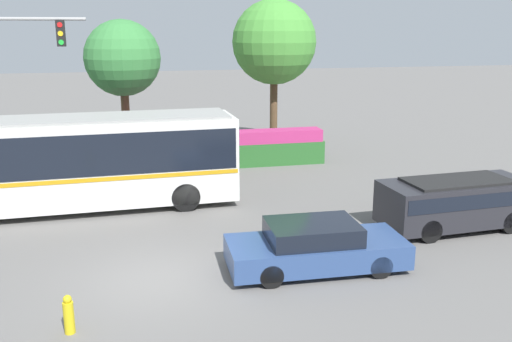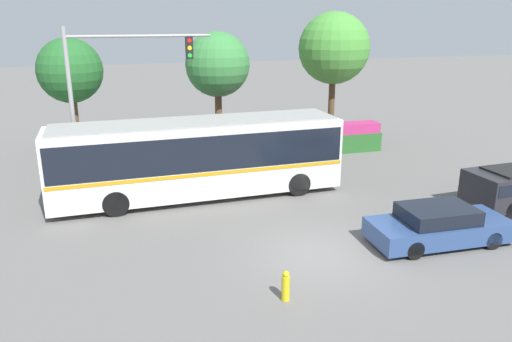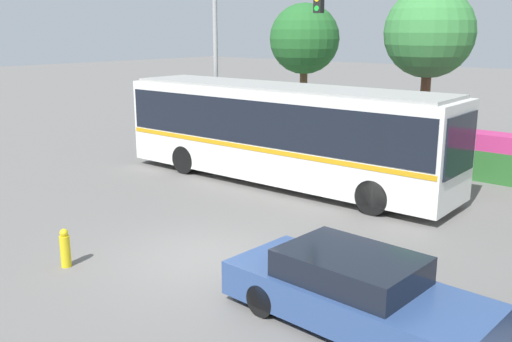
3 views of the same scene
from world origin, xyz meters
name	(u,v)px [view 2 (image 2 of 3)]	position (x,y,z in m)	size (l,w,h in m)	color
ground_plane	(318,254)	(0.00, 0.00, 0.00)	(140.00, 140.00, 0.00)	slate
city_bus	(198,154)	(-2.72, 6.26, 1.85)	(11.91, 2.83, 3.25)	silver
sedan_foreground	(438,226)	(4.13, -0.33, 0.61)	(4.72, 2.03, 1.29)	navy
traffic_light_pole	(108,85)	(-6.06, 8.13, 4.55)	(5.87, 0.24, 6.87)	gray
flowering_hedge	(297,141)	(3.48, 11.28, 0.79)	(9.74, 1.05, 1.60)	#286028
street_tree_left	(70,71)	(-7.94, 14.63, 4.52)	(3.36, 3.36, 6.24)	brown
street_tree_centre	(217,65)	(-0.58, 12.34, 4.84)	(3.33, 3.33, 6.55)	brown
street_tree_right	(334,49)	(6.78, 14.20, 5.45)	(4.18, 4.18, 7.56)	brown
fire_hydrant	(286,286)	(-1.90, -2.23, 0.41)	(0.22, 0.22, 0.86)	gold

